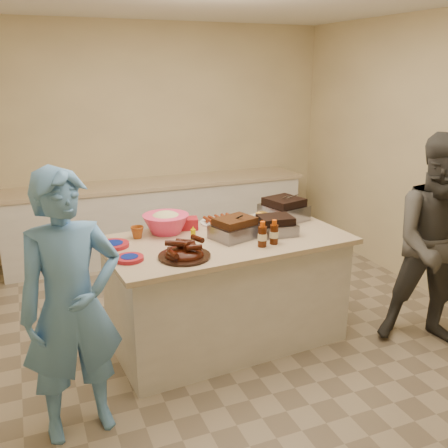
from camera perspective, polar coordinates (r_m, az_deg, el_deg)
name	(u,v)px	position (r m, az deg, el deg)	size (l,w,h in m)	color
room	(228,339)	(4.30, 0.48, -13.00)	(4.50, 5.00, 2.70)	beige
back_counter	(158,218)	(6.05, -7.59, 0.66)	(3.60, 0.64, 0.90)	silver
island	(226,339)	(4.30, 0.26, -13.00)	(1.90, 1.00, 0.90)	silver
rib_platter	(184,257)	(3.54, -4.54, -3.82)	(0.37, 0.37, 0.15)	#3A0F05
pulled_pork_tray	(235,238)	(3.93, 1.24, -1.57)	(0.35, 0.26, 0.11)	#47230F
brisket_tray	(275,234)	(4.04, 5.85, -1.13)	(0.31, 0.26, 0.09)	black
roasting_pan	(283,219)	(4.43, 6.81, 0.52)	(0.33, 0.33, 0.13)	gray
coleslaw_bowl	(166,233)	(4.08, -6.62, -0.97)	(0.37, 0.37, 0.26)	#F03563
sausage_plate	(219,223)	(4.29, -0.58, 0.09)	(0.32, 0.32, 0.05)	silver
mac_cheese_dish	(273,220)	(4.41, 5.61, 0.50)	(0.28, 0.21, 0.08)	yellow
bbq_bottle_a	(274,244)	(3.81, 5.71, -2.26)	(0.06, 0.06, 0.19)	#3C1706
bbq_bottle_b	(262,246)	(3.75, 4.38, -2.57)	(0.07, 0.07, 0.20)	#3C1706
mustard_bottle	(193,239)	(3.90, -3.53, -1.74)	(0.04, 0.04, 0.11)	#D3BB00
sauce_bowl	(216,229)	(4.14, -0.88, -0.58)	(0.15, 0.05, 0.15)	silver
plate_stack_large	(113,247)	(3.82, -12.53, -2.54)	(0.24, 0.24, 0.03)	maroon
plate_stack_small	(130,260)	(3.53, -10.73, -4.10)	(0.20, 0.20, 0.03)	maroon
plastic_cup	(138,238)	(3.97, -9.84, -1.61)	(0.10, 0.10, 0.10)	#924615
basket_stack	(187,229)	(4.16, -4.30, -0.54)	(0.18, 0.14, 0.09)	maroon
guest_blue	(84,426)	(3.53, -15.73, -21.36)	(0.61, 1.67, 0.40)	#5994D4
guest_gray	(428,340)	(4.61, 22.26, -12.21)	(0.84, 1.72, 0.65)	#464440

